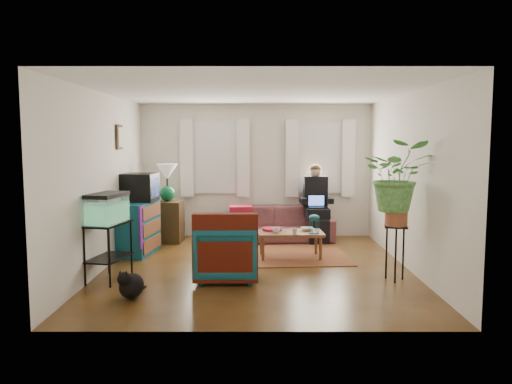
{
  "coord_description": "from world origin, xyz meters",
  "views": [
    {
      "loc": [
        0.0,
        -7.3,
        1.91
      ],
      "look_at": [
        0.0,
        0.4,
        1.1
      ],
      "focal_mm": 35.0,
      "sensor_mm": 36.0,
      "label": 1
    }
  ],
  "objects_px": {
    "armchair": "(227,248)",
    "plant_stand": "(395,253)",
    "side_table": "(168,221)",
    "aquarium_stand": "(109,252)",
    "sofa": "(274,218)",
    "coffee_table": "(290,245)",
    "dresser": "(138,228)"
  },
  "relations": [
    {
      "from": "side_table",
      "to": "armchair",
      "type": "height_order",
      "value": "armchair"
    },
    {
      "from": "sofa",
      "to": "plant_stand",
      "type": "distance_m",
      "value": 3.13
    },
    {
      "from": "sofa",
      "to": "armchair",
      "type": "bearing_deg",
      "value": -108.51
    },
    {
      "from": "plant_stand",
      "to": "dresser",
      "type": "bearing_deg",
      "value": 157.29
    },
    {
      "from": "dresser",
      "to": "coffee_table",
      "type": "xyz_separation_m",
      "value": [
        2.54,
        -0.33,
        -0.22
      ]
    },
    {
      "from": "side_table",
      "to": "dresser",
      "type": "bearing_deg",
      "value": -109.39
    },
    {
      "from": "armchair",
      "to": "plant_stand",
      "type": "relative_size",
      "value": 1.12
    },
    {
      "from": "armchair",
      "to": "coffee_table",
      "type": "relative_size",
      "value": 0.82
    },
    {
      "from": "plant_stand",
      "to": "coffee_table",
      "type": "bearing_deg",
      "value": 135.86
    },
    {
      "from": "sofa",
      "to": "dresser",
      "type": "height_order",
      "value": "dresser"
    },
    {
      "from": "dresser",
      "to": "side_table",
      "type": "bearing_deg",
      "value": 77.72
    },
    {
      "from": "sofa",
      "to": "armchair",
      "type": "relative_size",
      "value": 2.59
    },
    {
      "from": "armchair",
      "to": "plant_stand",
      "type": "xyz_separation_m",
      "value": [
        2.29,
        -0.09,
        -0.05
      ]
    },
    {
      "from": "armchair",
      "to": "side_table",
      "type": "bearing_deg",
      "value": -64.2
    },
    {
      "from": "sofa",
      "to": "armchair",
      "type": "xyz_separation_m",
      "value": [
        -0.75,
        -2.63,
        -0.01
      ]
    },
    {
      "from": "aquarium_stand",
      "to": "plant_stand",
      "type": "bearing_deg",
      "value": 11.78
    },
    {
      "from": "armchair",
      "to": "sofa",
      "type": "bearing_deg",
      "value": -106.58
    },
    {
      "from": "side_table",
      "to": "aquarium_stand",
      "type": "height_order",
      "value": "aquarium_stand"
    },
    {
      "from": "coffee_table",
      "to": "armchair",
      "type": "bearing_deg",
      "value": -131.11
    },
    {
      "from": "sofa",
      "to": "coffee_table",
      "type": "distance_m",
      "value": 1.46
    },
    {
      "from": "sofa",
      "to": "armchair",
      "type": "distance_m",
      "value": 2.74
    },
    {
      "from": "dresser",
      "to": "coffee_table",
      "type": "bearing_deg",
      "value": -0.28
    },
    {
      "from": "side_table",
      "to": "aquarium_stand",
      "type": "distance_m",
      "value": 2.6
    },
    {
      "from": "side_table",
      "to": "dresser",
      "type": "distance_m",
      "value": 1.03
    },
    {
      "from": "aquarium_stand",
      "to": "coffee_table",
      "type": "distance_m",
      "value": 2.86
    },
    {
      "from": "aquarium_stand",
      "to": "armchair",
      "type": "relative_size",
      "value": 0.93
    },
    {
      "from": "side_table",
      "to": "armchair",
      "type": "bearing_deg",
      "value": -63.51
    },
    {
      "from": "side_table",
      "to": "coffee_table",
      "type": "relative_size",
      "value": 0.74
    },
    {
      "from": "sofa",
      "to": "aquarium_stand",
      "type": "distance_m",
      "value": 3.59
    },
    {
      "from": "aquarium_stand",
      "to": "sofa",
      "type": "bearing_deg",
      "value": 61.1
    },
    {
      "from": "sofa",
      "to": "side_table",
      "type": "bearing_deg",
      "value": -178.75
    },
    {
      "from": "dresser",
      "to": "aquarium_stand",
      "type": "relative_size",
      "value": 1.23
    }
  ]
}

